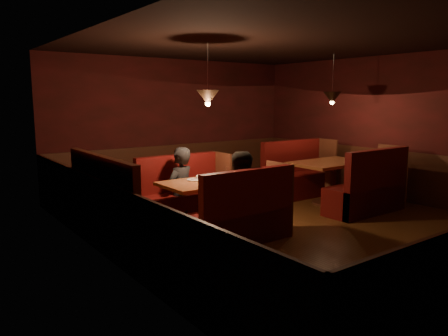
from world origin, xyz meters
TOP-DOWN VIEW (x-y plane):
  - room at (-0.28, 0.04)m, footprint 6.02×7.02m
  - main_table at (-1.23, 0.36)m, footprint 1.44×0.88m
  - main_bench_far at (-1.21, 1.19)m, footprint 1.59×0.57m
  - main_bench_near at (-1.21, -0.46)m, footprint 1.59×0.57m
  - second_table at (1.59, 0.38)m, footprint 1.48×0.95m
  - second_bench_far at (1.63, 1.26)m, footprint 1.63×0.61m
  - second_bench_near at (1.63, -0.50)m, footprint 1.63×0.61m
  - diner_a at (-1.37, 1.00)m, footprint 0.68×0.56m
  - diner_b at (-1.07, -0.31)m, footprint 0.86×0.71m

SIDE VIEW (x-z plane):
  - main_bench_far at x=-1.21m, z-range -0.20..0.89m
  - main_bench_near at x=-1.21m, z-range -0.20..0.89m
  - second_bench_far at x=1.63m, z-range -0.21..0.96m
  - second_bench_near at x=1.63m, z-range -0.21..0.96m
  - main_table at x=-1.23m, z-range 0.09..1.10m
  - second_table at x=1.59m, z-range 0.20..1.04m
  - diner_a at x=-1.37m, z-range 0.00..1.60m
  - diner_b at x=-1.07m, z-range 0.00..1.64m
  - room at x=-0.28m, z-range -0.41..2.51m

